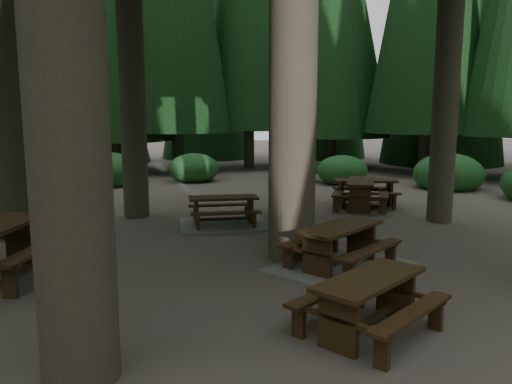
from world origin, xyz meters
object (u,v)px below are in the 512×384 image
object	(u,v)px
picnic_table_f	(361,190)
picnic_table_e	(369,296)
picnic_table_a	(340,254)
picnic_table_c	(224,216)
picnic_table_d	(365,188)

from	to	relation	value
picnic_table_f	picnic_table_e	bearing A→B (deg)	-177.24
picnic_table_a	picnic_table_f	xyz separation A→B (m)	(3.18, 4.74, 0.27)
picnic_table_c	picnic_table_a	bearing A→B (deg)	-67.24
picnic_table_d	picnic_table_e	xyz separation A→B (m)	(-4.43, -7.47, -0.03)
picnic_table_a	picnic_table_d	size ratio (longest dim) A/B	1.34
picnic_table_f	picnic_table_c	bearing A→B (deg)	134.30
picnic_table_a	picnic_table_d	bearing A→B (deg)	25.17
picnic_table_a	picnic_table_e	distance (m)	2.55
picnic_table_e	picnic_table_c	bearing A→B (deg)	62.90
picnic_table_e	picnic_table_f	bearing A→B (deg)	32.10
picnic_table_d	picnic_table_e	world-z (taller)	picnic_table_d
picnic_table_e	picnic_table_f	xyz separation A→B (m)	(4.08, 7.11, 0.06)
picnic_table_d	picnic_table_f	bearing A→B (deg)	-114.40
picnic_table_c	picnic_table_e	world-z (taller)	picnic_table_e
picnic_table_a	picnic_table_e	xyz separation A→B (m)	(-0.90, -2.38, 0.22)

